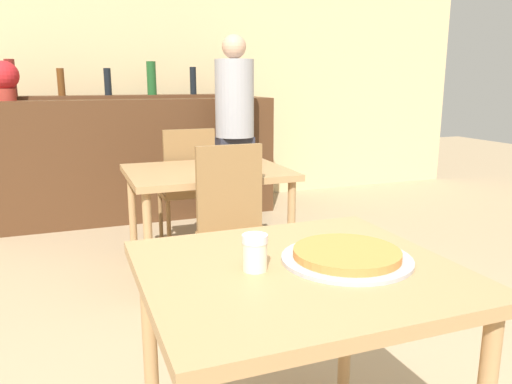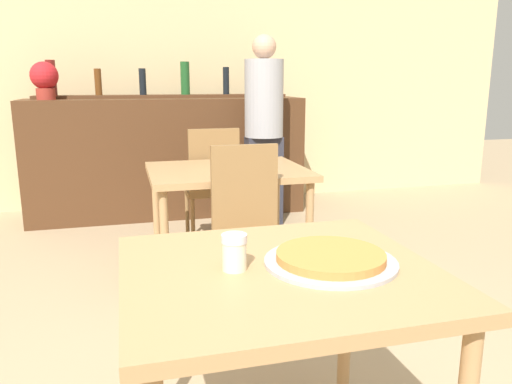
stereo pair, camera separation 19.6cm
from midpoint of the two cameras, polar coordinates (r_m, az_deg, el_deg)
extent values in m
cube|color=#D1B784|center=(5.35, -9.80, 13.62)|extent=(8.00, 0.05, 2.80)
cube|color=#A87F51|center=(1.47, 6.55, -9.35)|extent=(0.90, 0.83, 0.04)
cylinder|color=#A87F51|center=(1.88, -9.74, -17.38)|extent=(0.05, 0.05, 0.73)
cylinder|color=#A87F51|center=(2.08, 12.95, -14.38)|extent=(0.05, 0.05, 0.73)
cube|color=#A87F51|center=(3.25, -1.58, 2.34)|extent=(1.01, 0.82, 0.04)
cylinder|color=#A87F51|center=(2.94, -8.47, -6.34)|extent=(0.05, 0.05, 0.69)
cylinder|color=#A87F51|center=(3.15, 7.88, -4.98)|extent=(0.05, 0.05, 0.69)
cylinder|color=#A87F51|center=(3.60, -9.78, -2.81)|extent=(0.05, 0.05, 0.69)
cylinder|color=#A87F51|center=(3.78, 3.81, -1.90)|extent=(0.05, 0.05, 0.69)
cube|color=#4C2D19|center=(4.90, -8.87, 3.93)|extent=(2.60, 0.56, 1.13)
cube|color=#4C2D19|center=(4.99, -9.28, 10.75)|extent=(2.39, 0.24, 0.03)
cylinder|color=maroon|center=(4.98, -21.32, 12.06)|extent=(0.09, 0.09, 0.32)
cylinder|color=#5B3314|center=(4.96, -16.51, 11.97)|extent=(0.06, 0.06, 0.24)
cylinder|color=black|center=(4.97, -11.72, 12.24)|extent=(0.07, 0.07, 0.25)
cylinder|color=#1E5123|center=(5.01, -6.98, 12.79)|extent=(0.09, 0.09, 0.31)
cylinder|color=black|center=(5.08, -2.32, 12.59)|extent=(0.06, 0.06, 0.26)
cylinder|color=black|center=(5.19, 2.17, 12.82)|extent=(0.08, 0.08, 0.30)
cube|color=olive|center=(2.70, 1.72, -5.63)|extent=(0.40, 0.40, 0.04)
cube|color=olive|center=(2.80, 0.69, 0.53)|extent=(0.38, 0.04, 0.48)
cylinder|color=olive|center=(2.59, -0.89, -12.00)|extent=(0.03, 0.03, 0.43)
cylinder|color=olive|center=(2.69, 6.29, -11.15)|extent=(0.03, 0.03, 0.43)
cylinder|color=olive|center=(2.89, -2.56, -9.27)|extent=(0.03, 0.03, 0.43)
cylinder|color=olive|center=(2.98, 3.91, -8.62)|extent=(0.03, 0.03, 0.43)
cube|color=olive|center=(3.93, -3.79, 0.22)|extent=(0.40, 0.40, 0.04)
cube|color=olive|center=(3.71, -3.30, 3.53)|extent=(0.38, 0.04, 0.48)
cylinder|color=olive|center=(4.19, -1.92, -2.29)|extent=(0.03, 0.03, 0.43)
cylinder|color=olive|center=(4.13, -6.53, -2.59)|extent=(0.03, 0.03, 0.43)
cylinder|color=olive|center=(3.87, -0.77, -3.55)|extent=(0.03, 0.03, 0.43)
cylinder|color=olive|center=(3.80, -5.76, -3.90)|extent=(0.03, 0.03, 0.43)
cylinder|color=#A3A3A8|center=(1.52, 12.22, -7.89)|extent=(0.39, 0.39, 0.01)
cylinder|color=#CC7A38|center=(1.51, 12.25, -7.25)|extent=(0.32, 0.32, 0.02)
cylinder|color=beige|center=(1.43, 1.47, -7.40)|extent=(0.07, 0.07, 0.08)
cylinder|color=silver|center=(1.41, 1.48, -5.38)|extent=(0.07, 0.07, 0.02)
cube|color=#2D2D38|center=(4.53, 2.12, 1.27)|extent=(0.32, 0.18, 0.80)
cylinder|color=#9E9EA3|center=(4.44, 2.20, 10.62)|extent=(0.34, 0.34, 0.67)
sphere|color=tan|center=(4.44, 2.25, 16.27)|extent=(0.21, 0.21, 0.21)
cylinder|color=maroon|center=(4.80, -21.82, 10.37)|extent=(0.16, 0.16, 0.10)
sphere|color=red|center=(4.80, -21.98, 12.25)|extent=(0.24, 0.24, 0.24)
camera|label=1|loc=(0.10, -87.14, 0.65)|focal=35.00mm
camera|label=2|loc=(0.10, 92.86, -0.65)|focal=35.00mm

